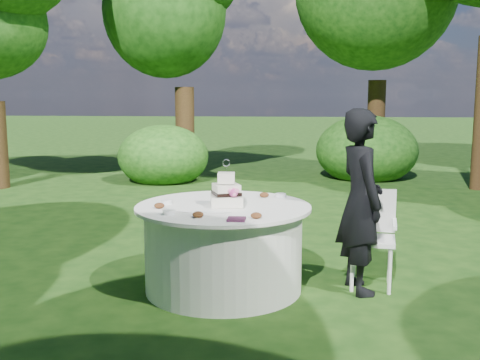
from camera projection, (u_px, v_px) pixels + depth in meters
The scene contains 9 objects.
ground at pixel (224, 288), 5.09m from camera, with size 80.00×80.00×0.00m, color #13340E.
napkins at pixel (236, 219), 4.38m from camera, with size 0.14×0.14×0.02m, color #471E3A.
feather_plume at pixel (204, 212), 4.67m from camera, with size 0.48×0.07×0.01m, color silver.
guest at pixel (361, 201), 4.93m from camera, with size 0.59×0.39×1.63m, color black.
table at pixel (223, 247), 5.03m from camera, with size 1.56×1.56×0.77m.
cake at pixel (227, 193), 4.93m from camera, with size 0.32×0.32×0.41m.
chair at pixel (373, 230), 5.13m from camera, with size 0.47×0.46×0.88m.
votives at pixel (208, 203), 4.99m from camera, with size 1.11×0.95×0.04m.
petal_cups at pixel (220, 207), 4.78m from camera, with size 0.96×1.03×0.05m.
Camera 1 is at (0.62, -4.85, 1.74)m, focal length 42.00 mm.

